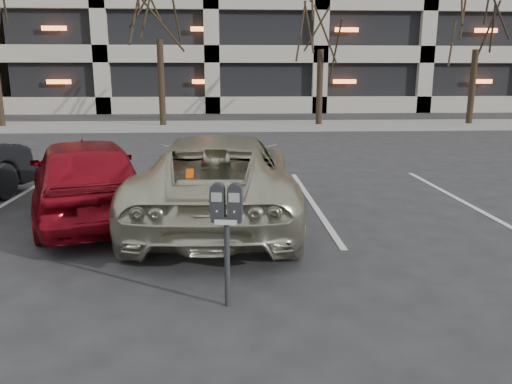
% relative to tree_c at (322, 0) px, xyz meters
% --- Properties ---
extents(ground, '(140.00, 140.00, 0.00)m').
position_rel_tree_c_xyz_m(ground, '(-4.00, -16.00, -5.44)').
color(ground, '#28282B').
rests_on(ground, ground).
extents(sidewalk, '(80.00, 4.00, 0.12)m').
position_rel_tree_c_xyz_m(sidewalk, '(-4.00, 0.00, -5.38)').
color(sidewalk, gray).
rests_on(sidewalk, ground).
extents(stall_lines, '(16.90, 5.20, 0.00)m').
position_rel_tree_c_xyz_m(stall_lines, '(-5.40, -13.70, -5.43)').
color(stall_lines, silver).
rests_on(stall_lines, ground).
extents(tree_c, '(3.31, 3.31, 7.53)m').
position_rel_tree_c_xyz_m(tree_c, '(0.00, 0.00, 0.00)').
color(tree_c, black).
rests_on(tree_c, ground).
extents(tree_d, '(3.32, 3.32, 7.55)m').
position_rel_tree_c_xyz_m(tree_d, '(7.00, 0.00, 0.02)').
color(tree_d, black).
rests_on(tree_d, ground).
extents(parking_meter, '(0.33, 0.17, 1.25)m').
position_rel_tree_c_xyz_m(parking_meter, '(-4.16, -17.85, -4.48)').
color(parking_meter, black).
rests_on(parking_meter, ground).
extents(suv_silver, '(2.52, 5.12, 1.41)m').
position_rel_tree_c_xyz_m(suv_silver, '(-4.30, -14.75, -4.74)').
color(suv_silver, beige).
rests_on(suv_silver, ground).
extents(car_red, '(2.86, 4.34, 1.37)m').
position_rel_tree_c_xyz_m(car_red, '(-6.43, -14.53, -4.75)').
color(car_red, maroon).
rests_on(car_red, ground).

